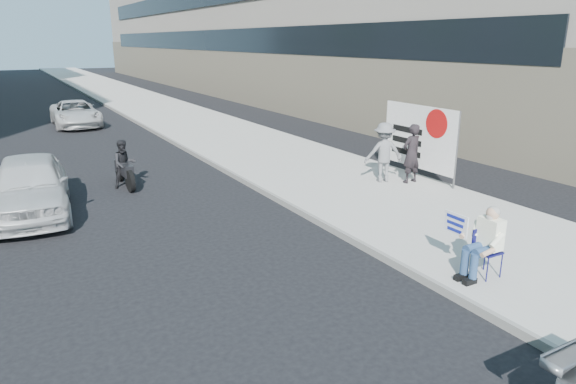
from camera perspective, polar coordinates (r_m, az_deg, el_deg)
ground at (r=9.77m, az=3.37°, el=-9.06°), size 160.00×160.00×0.00m
near_sidewalk at (r=29.06m, az=-11.57°, el=8.00°), size 5.00×120.00×0.15m
seated_protester at (r=9.65m, az=20.88°, el=-4.87°), size 0.83×1.12×1.31m
jogger at (r=15.45m, az=10.59°, el=4.35°), size 1.30×1.03×1.76m
pedestrian_woman at (r=15.50m, az=13.56°, el=4.17°), size 0.66×0.46×1.74m
protest_banner at (r=16.10m, az=14.35°, el=5.94°), size 0.08×3.06×2.20m
white_sedan_near at (r=14.24m, az=-26.75°, el=0.63°), size 2.18×4.54×1.50m
white_sedan_far at (r=28.42m, az=-22.55°, el=8.06°), size 2.20×4.65×1.28m
motorcycle at (r=15.93m, az=-17.72°, el=2.75°), size 0.72×2.05×1.42m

